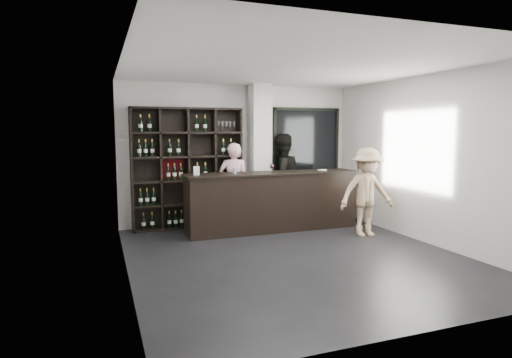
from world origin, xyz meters
name	(u,v)px	position (x,y,z in m)	size (l,w,h in m)	color
floor	(295,256)	(0.00, 0.00, -0.01)	(5.00, 5.50, 0.01)	black
wine_shelf	(188,168)	(-1.15, 2.57, 1.20)	(2.20, 0.35, 2.40)	black
structural_column	(260,155)	(0.35, 2.47, 1.45)	(0.40, 0.40, 2.90)	silver
glass_panel	(306,155)	(1.55, 2.69, 1.40)	(1.60, 0.08, 2.10)	black
tasting_counter	(273,201)	(0.35, 1.75, 0.57)	(3.47, 0.72, 1.14)	black
taster_pink	(234,185)	(-0.24, 2.40, 0.85)	(0.62, 0.41, 1.71)	beige
taster_black	(281,178)	(0.81, 2.40, 0.94)	(0.92, 0.71, 1.89)	black
customer	(367,192)	(1.80, 0.72, 0.82)	(1.05, 0.61, 1.63)	tan
wine_glass	(272,168)	(0.31, 1.70, 1.24)	(0.08, 0.08, 0.19)	white
spit_cup	(235,171)	(-0.43, 1.72, 1.20)	(0.08, 0.08, 0.11)	silver
napkin_stack	(322,170)	(1.43, 1.74, 1.15)	(0.13, 0.13, 0.02)	white
card_stand	(196,171)	(-1.15, 1.74, 1.22)	(0.11, 0.05, 0.16)	white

